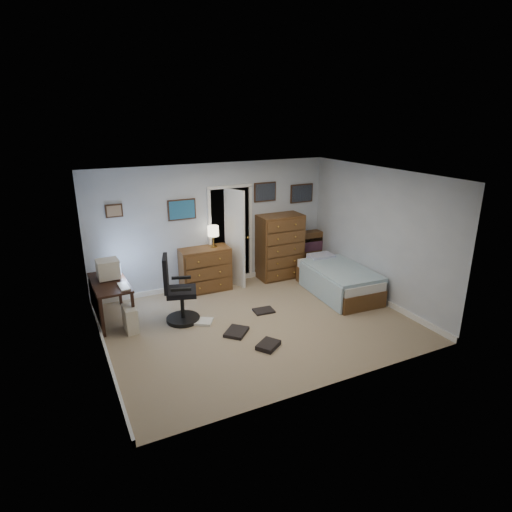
{
  "coord_description": "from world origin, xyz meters",
  "views": [
    {
      "loc": [
        -2.94,
        -5.89,
        3.42
      ],
      "look_at": [
        0.11,
        0.3,
        1.1
      ],
      "focal_mm": 30.0,
      "sensor_mm": 36.0,
      "label": 1
    }
  ],
  "objects_px": {
    "office_chair": "(178,297)",
    "low_dresser": "(205,269)",
    "tall_dresser": "(279,246)",
    "bed": "(338,280)",
    "computer_desk": "(105,291)"
  },
  "relations": [
    {
      "from": "office_chair",
      "to": "tall_dresser",
      "type": "distance_m",
      "value": 2.81
    },
    {
      "from": "low_dresser",
      "to": "tall_dresser",
      "type": "xyz_separation_m",
      "value": [
        1.69,
        -0.02,
        0.25
      ]
    },
    {
      "from": "office_chair",
      "to": "bed",
      "type": "distance_m",
      "value": 3.19
    },
    {
      "from": "bed",
      "to": "tall_dresser",
      "type": "bearing_deg",
      "value": 118.16
    },
    {
      "from": "office_chair",
      "to": "low_dresser",
      "type": "relative_size",
      "value": 1.2
    },
    {
      "from": "computer_desk",
      "to": "tall_dresser",
      "type": "xyz_separation_m",
      "value": [
        3.67,
        0.52,
        0.15
      ]
    },
    {
      "from": "low_dresser",
      "to": "bed",
      "type": "height_order",
      "value": "low_dresser"
    },
    {
      "from": "computer_desk",
      "to": "low_dresser",
      "type": "relative_size",
      "value": 1.25
    },
    {
      "from": "low_dresser",
      "to": "tall_dresser",
      "type": "relative_size",
      "value": 0.71
    },
    {
      "from": "office_chair",
      "to": "tall_dresser",
      "type": "bearing_deg",
      "value": 40.11
    },
    {
      "from": "low_dresser",
      "to": "bed",
      "type": "bearing_deg",
      "value": -28.16
    },
    {
      "from": "office_chair",
      "to": "tall_dresser",
      "type": "height_order",
      "value": "tall_dresser"
    },
    {
      "from": "computer_desk",
      "to": "low_dresser",
      "type": "xyz_separation_m",
      "value": [
        1.98,
        0.54,
        -0.1
      ]
    },
    {
      "from": "computer_desk",
      "to": "bed",
      "type": "relative_size",
      "value": 0.66
    },
    {
      "from": "computer_desk",
      "to": "tall_dresser",
      "type": "bearing_deg",
      "value": 6.26
    }
  ]
}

